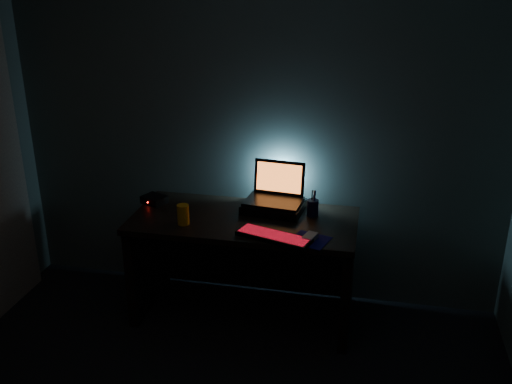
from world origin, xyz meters
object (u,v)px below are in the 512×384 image
at_px(laptop, 276,192).
at_px(pen_cup, 313,208).
at_px(juice_glass, 183,215).
at_px(mouse, 310,237).
at_px(keyboard, 274,237).
at_px(router, 154,199).

xyz_separation_m(laptop, pen_cup, (0.27, -0.08, -0.06)).
bearing_deg(juice_glass, mouse, -4.71).
xyz_separation_m(mouse, juice_glass, (-0.83, 0.07, 0.05)).
distance_m(keyboard, mouse, 0.22).
relative_size(laptop, pen_cup, 3.67).
relative_size(keyboard, router, 2.54).
distance_m(juice_glass, router, 0.44).
distance_m(keyboard, pen_cup, 0.45).
distance_m(mouse, juice_glass, 0.84).
xyz_separation_m(keyboard, mouse, (0.22, 0.02, 0.01)).
xyz_separation_m(mouse, pen_cup, (-0.03, 0.38, 0.04)).
distance_m(laptop, juice_glass, 0.67).
height_order(laptop, juice_glass, laptop).
xyz_separation_m(pen_cup, juice_glass, (-0.81, -0.31, 0.01)).
height_order(mouse, juice_glass, juice_glass).
bearing_deg(router, keyboard, 0.44).
height_order(pen_cup, router, pen_cup).
relative_size(mouse, router, 0.56).
xyz_separation_m(keyboard, pen_cup, (0.19, 0.40, 0.04)).
bearing_deg(keyboard, laptop, 116.14).
xyz_separation_m(laptop, mouse, (0.29, -0.46, -0.10)).
relative_size(mouse, pen_cup, 0.99).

